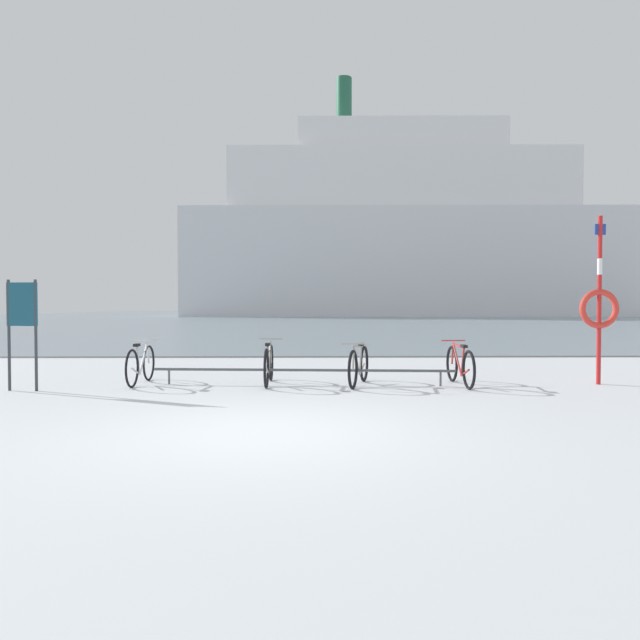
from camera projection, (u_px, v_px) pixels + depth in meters
ground at (305, 319)px, 60.90m from camera, size 80.00×132.00×0.08m
bike_rack at (303, 371)px, 11.10m from camera, size 5.59×0.46×0.31m
bicycle_0 at (141, 364)px, 11.24m from camera, size 0.46×1.71×0.82m
bicycle_1 at (269, 364)px, 11.20m from camera, size 0.46×1.77×0.84m
bicycle_2 at (359, 366)px, 11.08m from camera, size 0.61×1.70×0.81m
bicycle_3 at (460, 366)px, 11.07m from camera, size 0.46×1.78×0.81m
info_sign at (22, 316)px, 10.35m from camera, size 0.55×0.11×1.92m
rescue_post at (599, 305)px, 11.19m from camera, size 0.74×0.11×3.14m
ferry_ship at (407, 237)px, 74.65m from camera, size 55.63×12.11×29.44m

